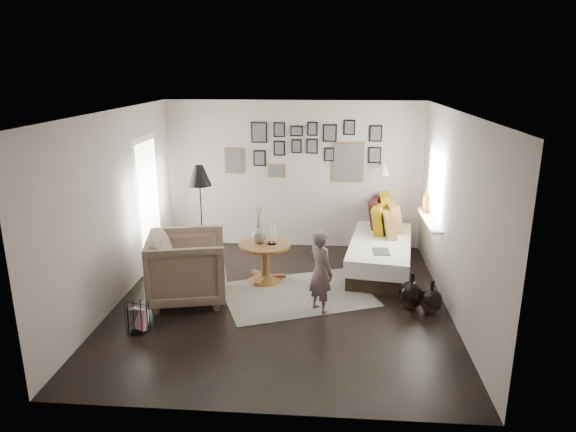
# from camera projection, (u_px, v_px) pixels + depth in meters

# --- Properties ---
(ground) EXTENTS (4.80, 4.80, 0.00)m
(ground) POSITION_uv_depth(u_px,v_px,m) (282.00, 302.00, 7.12)
(ground) COLOR black
(ground) RESTS_ON ground
(wall_back) EXTENTS (4.50, 0.00, 4.50)m
(wall_back) POSITION_uv_depth(u_px,v_px,m) (294.00, 175.00, 9.06)
(wall_back) COLOR #A79C92
(wall_back) RESTS_ON ground
(wall_front) EXTENTS (4.50, 0.00, 4.50)m
(wall_front) POSITION_uv_depth(u_px,v_px,m) (256.00, 286.00, 4.46)
(wall_front) COLOR #A79C92
(wall_front) RESTS_ON ground
(wall_left) EXTENTS (0.00, 4.80, 4.80)m
(wall_left) POSITION_uv_depth(u_px,v_px,m) (116.00, 208.00, 6.93)
(wall_left) COLOR #A79C92
(wall_left) RESTS_ON ground
(wall_right) EXTENTS (0.00, 4.80, 4.80)m
(wall_right) POSITION_uv_depth(u_px,v_px,m) (455.00, 216.00, 6.59)
(wall_right) COLOR #A79C92
(wall_right) RESTS_ON ground
(ceiling) EXTENTS (4.80, 4.80, 0.00)m
(ceiling) POSITION_uv_depth(u_px,v_px,m) (281.00, 112.00, 6.40)
(ceiling) COLOR white
(ceiling) RESTS_ON wall_back
(door_left) EXTENTS (0.00, 2.14, 2.14)m
(door_left) POSITION_uv_depth(u_px,v_px,m) (148.00, 204.00, 8.15)
(door_left) COLOR white
(door_left) RESTS_ON wall_left
(window_right) EXTENTS (0.15, 1.32, 1.30)m
(window_right) POSITION_uv_depth(u_px,v_px,m) (428.00, 214.00, 7.98)
(window_right) COLOR white
(window_right) RESTS_ON wall_right
(gallery_wall) EXTENTS (2.74, 0.03, 1.08)m
(gallery_wall) POSITION_uv_depth(u_px,v_px,m) (310.00, 151.00, 8.90)
(gallery_wall) COLOR olive
(gallery_wall) RESTS_ON wall_back
(wall_sconce) EXTENTS (0.18, 0.36, 0.16)m
(wall_sconce) POSITION_uv_depth(u_px,v_px,m) (384.00, 170.00, 8.64)
(wall_sconce) COLOR white
(wall_sconce) RESTS_ON wall_back
(rug) EXTENTS (2.42, 2.08, 0.01)m
(rug) POSITION_uv_depth(u_px,v_px,m) (297.00, 294.00, 7.35)
(rug) COLOR beige
(rug) RESTS_ON ground
(pedestal_table) EXTENTS (0.77, 0.77, 0.60)m
(pedestal_table) POSITION_uv_depth(u_px,v_px,m) (265.00, 264.00, 7.74)
(pedestal_table) COLOR brown
(pedestal_table) RESTS_ON ground
(vase) EXTENTS (0.22, 0.22, 0.55)m
(vase) POSITION_uv_depth(u_px,v_px,m) (259.00, 232.00, 7.63)
(vase) COLOR black
(vase) RESTS_ON pedestal_table
(candles) EXTENTS (0.13, 0.13, 0.29)m
(candles) POSITION_uv_depth(u_px,v_px,m) (272.00, 235.00, 7.60)
(candles) COLOR black
(candles) RESTS_ON pedestal_table
(daybed) EXTENTS (1.24, 2.26, 1.06)m
(daybed) POSITION_uv_depth(u_px,v_px,m) (380.00, 247.00, 8.31)
(daybed) COLOR black
(daybed) RESTS_ON ground
(magazine_on_daybed) EXTENTS (0.24, 0.33, 0.02)m
(magazine_on_daybed) POSITION_uv_depth(u_px,v_px,m) (381.00, 252.00, 7.64)
(magazine_on_daybed) COLOR black
(magazine_on_daybed) RESTS_ON daybed
(armchair) EXTENTS (1.25, 1.23, 0.96)m
(armchair) POSITION_uv_depth(u_px,v_px,m) (188.00, 267.00, 7.07)
(armchair) COLOR #74614E
(armchair) RESTS_ON ground
(armchair_cushion) EXTENTS (0.51, 0.52, 0.20)m
(armchair_cushion) POSITION_uv_depth(u_px,v_px,m) (191.00, 266.00, 7.12)
(armchair_cushion) COLOR silver
(armchair_cushion) RESTS_ON armchair
(floor_lamp) EXTENTS (0.38, 0.38, 1.64)m
(floor_lamp) POSITION_uv_depth(u_px,v_px,m) (200.00, 179.00, 8.18)
(floor_lamp) COLOR black
(floor_lamp) RESTS_ON ground
(magazine_basket) EXTENTS (0.35, 0.35, 0.36)m
(magazine_basket) POSITION_uv_depth(u_px,v_px,m) (138.00, 317.00, 6.31)
(magazine_basket) COLOR black
(magazine_basket) RESTS_ON ground
(demijohn_large) EXTENTS (0.34, 0.34, 0.51)m
(demijohn_large) POSITION_uv_depth(u_px,v_px,m) (411.00, 295.00, 6.89)
(demijohn_large) COLOR black
(demijohn_large) RESTS_ON ground
(demijohn_small) EXTENTS (0.30, 0.30, 0.46)m
(demijohn_small) POSITION_uv_depth(u_px,v_px,m) (431.00, 301.00, 6.76)
(demijohn_small) COLOR black
(demijohn_small) RESTS_ON ground
(child) EXTENTS (0.48, 0.49, 1.13)m
(child) POSITION_uv_depth(u_px,v_px,m) (320.00, 272.00, 6.71)
(child) COLOR #6D5856
(child) RESTS_ON ground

